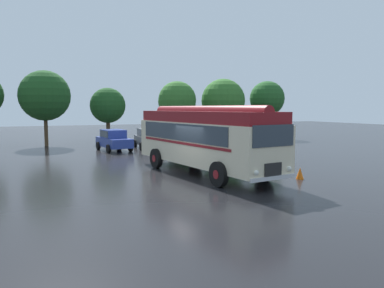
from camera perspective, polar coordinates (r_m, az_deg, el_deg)
name	(u,v)px	position (r m, az deg, el deg)	size (l,w,h in m)	color
ground_plane	(197,177)	(18.36, 0.81, -5.08)	(120.00, 120.00, 0.00)	black
vintage_bus	(204,137)	(19.16, 1.85, 1.08)	(3.83, 10.34, 3.49)	beige
car_near_left	(114,140)	(30.37, -11.84, 0.61)	(2.33, 4.37, 1.66)	navy
car_mid_left	(148,138)	(31.62, -6.67, 0.88)	(2.26, 4.34, 1.66)	#4C5156
car_mid_right	(180,137)	(32.83, -1.91, 1.08)	(2.41, 4.40, 1.66)	black
tree_left_of_centre	(45,95)	(35.68, -21.49, 6.98)	(4.44, 4.44, 6.68)	#4C3823
tree_centre	(108,105)	(37.57, -12.67, 5.82)	(3.43, 3.43, 5.35)	#4C3823
tree_right_of_centre	(176,101)	(37.94, -2.47, 6.61)	(3.86, 3.84, 6.07)	#4C3823
tree_far_right	(223,101)	(40.05, 4.81, 6.56)	(4.62, 4.62, 6.46)	#4C3823
tree_extra_right	(267,99)	(42.93, 11.37, 6.71)	(3.87, 3.87, 6.37)	#4C3823
traffic_cone	(300,173)	(18.58, 16.13, -4.31)	(0.36, 0.36, 0.55)	orange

